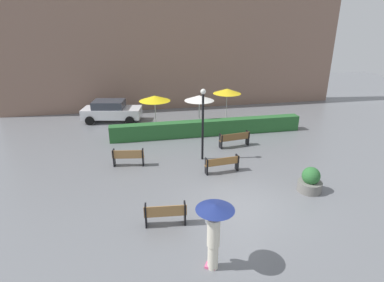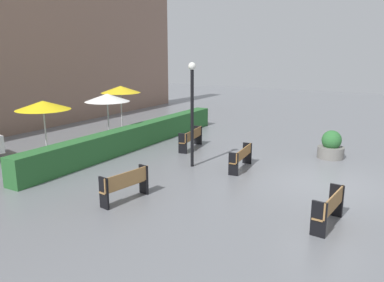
% 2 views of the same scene
% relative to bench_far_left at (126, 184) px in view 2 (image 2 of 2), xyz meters
% --- Properties ---
extents(ground_plane, '(60.00, 60.00, 0.00)m').
position_rel_bench_far_left_xyz_m(ground_plane, '(4.33, -4.70, -0.53)').
color(ground_plane, slate).
extents(bench_far_left, '(1.62, 0.59, 0.90)m').
position_rel_bench_far_left_xyz_m(bench_far_left, '(0.00, 0.00, 0.00)').
color(bench_far_left, '#9E7242').
rests_on(bench_far_left, ground).
extents(bench_mid_center, '(1.75, 0.49, 0.81)m').
position_rel_bench_far_left_xyz_m(bench_mid_center, '(4.48, -1.67, -0.04)').
color(bench_mid_center, olive).
rests_on(bench_mid_center, ground).
extents(bench_back_row, '(1.90, 0.62, 0.87)m').
position_rel_bench_far_left_xyz_m(bench_back_row, '(6.17, 1.41, -0.02)').
color(bench_back_row, brown).
rests_on(bench_back_row, ground).
extents(bench_near_left, '(1.55, 0.50, 0.87)m').
position_rel_bench_far_left_xyz_m(bench_near_left, '(1.24, -5.36, -0.03)').
color(bench_near_left, '#9E7242').
rests_on(bench_near_left, ground).
extents(planter_pot, '(1.03, 1.03, 1.13)m').
position_rel_bench_far_left_xyz_m(planter_pot, '(7.72, -4.17, -0.05)').
color(planter_pot, slate).
rests_on(planter_pot, ground).
extents(lamp_post, '(0.28, 0.28, 3.83)m').
position_rel_bench_far_left_xyz_m(lamp_post, '(3.90, 0.07, 1.82)').
color(lamp_post, black).
rests_on(lamp_post, ground).
extents(patio_umbrella_yellow, '(2.10, 2.10, 2.33)m').
position_rel_bench_far_left_xyz_m(patio_umbrella_yellow, '(1.93, 5.65, 1.61)').
color(patio_umbrella_yellow, silver).
rests_on(patio_umbrella_yellow, ground).
extents(patio_umbrella_white, '(1.99, 1.99, 2.36)m').
position_rel_bench_far_left_xyz_m(patio_umbrella_white, '(4.83, 4.99, 1.65)').
color(patio_umbrella_white, silver).
rests_on(patio_umbrella_white, ground).
extents(patio_umbrella_yellow_far, '(2.00, 2.00, 2.48)m').
position_rel_bench_far_left_xyz_m(patio_umbrella_yellow_far, '(7.13, 6.16, 1.77)').
color(patio_umbrella_yellow_far, silver).
rests_on(patio_umbrella_yellow_far, ground).
extents(hedge_strip, '(12.47, 0.70, 1.00)m').
position_rel_bench_far_left_xyz_m(hedge_strip, '(5.14, 3.70, -0.03)').
color(hedge_strip, '#28602D').
rests_on(hedge_strip, ground).
extents(building_facade, '(28.00, 1.20, 9.60)m').
position_rel_bench_far_left_xyz_m(building_facade, '(4.33, 11.30, 4.27)').
color(building_facade, '#846656').
rests_on(building_facade, ground).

